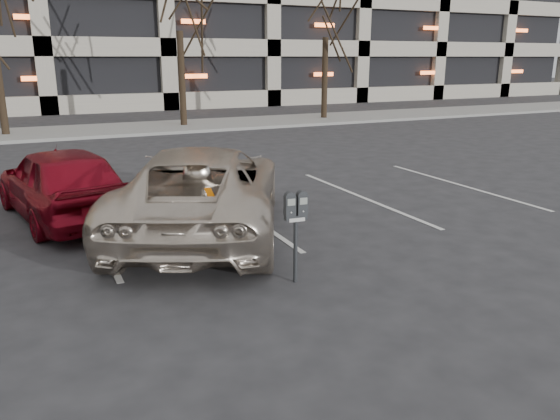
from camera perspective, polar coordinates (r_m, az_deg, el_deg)
The scene contains 6 objects.
ground at distance 8.34m, azimuth -7.10°, elevation -5.28°, with size 140.00×140.00×0.00m, color #28282B.
sidewalk at distance 23.73m, azimuth -19.42°, elevation 7.78°, with size 80.00×4.00×0.12m, color gray.
stall_lines at distance 10.22m, azimuth -18.68°, elevation -2.01°, with size 16.90×5.20×0.00m.
parking_meter at distance 7.22m, azimuth 1.66°, elevation -0.48°, with size 0.33×0.15×1.25m.
suv_silver at distance 9.53m, azimuth -8.19°, elevation 2.12°, with size 4.58×6.01×1.52m.
car_red at distance 10.99m, azimuth -21.82°, elevation 2.69°, with size 1.68×4.16×1.42m, color maroon.
Camera 1 is at (-2.35, -7.43, 2.97)m, focal length 35.00 mm.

